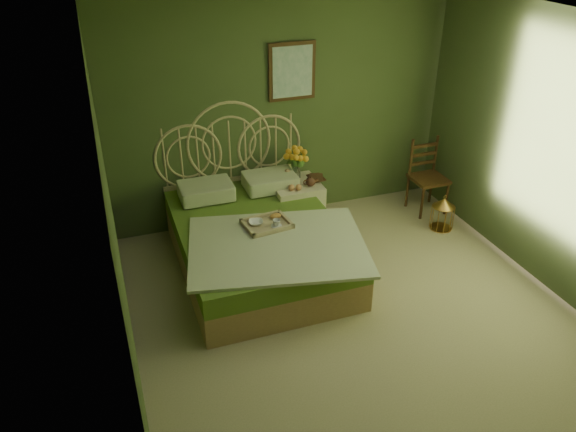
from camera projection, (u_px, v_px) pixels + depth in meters
name	position (u px, v px, depth m)	size (l,w,h in m)	color
floor	(362.00, 323.00, 5.15)	(4.50, 4.50, 0.00)	tan
ceiling	(386.00, 31.00, 3.88)	(4.50, 4.50, 0.00)	silver
wall_back	(282.00, 111.00, 6.37)	(4.00, 4.00, 0.00)	#495B30
wall_left	(116.00, 241.00, 3.94)	(4.50, 4.50, 0.00)	#495B30
wall_right	(570.00, 164.00, 5.10)	(4.50, 4.50, 0.00)	#495B30
wall_art	(292.00, 72.00, 6.16)	(0.54, 0.04, 0.64)	#3B2610
bed	(257.00, 239.00, 5.83)	(1.88, 2.37, 1.47)	tan
nightstand	(296.00, 200.00, 6.48)	(0.54, 0.54, 1.02)	beige
chair	(426.00, 171.00, 6.86)	(0.40, 0.40, 0.90)	#3B2610
birdcage	(443.00, 214.00, 6.56)	(0.26, 0.26, 0.39)	#B47E39
book_lower	(310.00, 179.00, 6.42)	(0.16, 0.22, 0.02)	#381E0F
book_upper	(310.00, 178.00, 6.41)	(0.15, 0.21, 0.02)	#472819
cereal_bowl	(256.00, 222.00, 5.60)	(0.14, 0.14, 0.04)	white
coffee_cup	(276.00, 223.00, 5.55)	(0.08, 0.08, 0.07)	white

